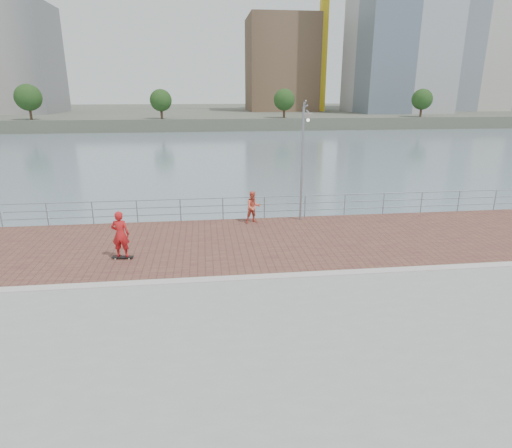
{
  "coord_description": "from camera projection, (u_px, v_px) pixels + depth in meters",
  "views": [
    {
      "loc": [
        -1.85,
        -13.22,
        6.13
      ],
      "look_at": [
        0.0,
        2.0,
        1.3
      ],
      "focal_mm": 30.0,
      "sensor_mm": 36.0,
      "label": 1
    }
  ],
  "objects": [
    {
      "name": "guardrail",
      "position": [
        244.0,
        205.0,
        20.99
      ],
      "size": [
        39.06,
        0.06,
        1.13
      ],
      "color": "#8C9EA8",
      "rests_on": "brick_lane"
    },
    {
      "name": "bystander",
      "position": [
        253.0,
        207.0,
        20.34
      ],
      "size": [
        0.86,
        0.73,
        1.53
      ],
      "primitive_type": "imported",
      "rotation": [
        0.0,
        0.0,
        0.23
      ],
      "color": "#E35B43",
      "rests_on": "brick_lane"
    },
    {
      "name": "curb",
      "position": [
        263.0,
        277.0,
        14.57
      ],
      "size": [
        40.0,
        0.4,
        0.06
      ],
      "primitive_type": "cube",
      "color": "#B7B5AD",
      "rests_on": "seawall"
    },
    {
      "name": "seawall",
      "position": [
        292.0,
        404.0,
        10.14
      ],
      "size": [
        40.0,
        24.0,
        2.0
      ],
      "primitive_type": "cube",
      "color": "gray",
      "rests_on": "ground"
    },
    {
      "name": "street_lamp",
      "position": [
        305.0,
        142.0,
        19.51
      ],
      "size": [
        0.4,
        1.15,
        5.43
      ],
      "color": "gray",
      "rests_on": "brick_lane"
    },
    {
      "name": "skateboard",
      "position": [
        123.0,
        257.0,
        16.15
      ],
      "size": [
        0.82,
        0.29,
        0.09
      ],
      "rotation": [
        0.0,
        0.0,
        -0.12
      ],
      "color": "black",
      "rests_on": "brick_lane"
    },
    {
      "name": "skyline",
      "position": [
        334.0,
        18.0,
        109.8
      ],
      "size": [
        233.0,
        41.0,
        61.98
      ],
      "color": "#ADA38E",
      "rests_on": "far_shore"
    },
    {
      "name": "water",
      "position": [
        263.0,
        329.0,
        15.18
      ],
      "size": [
        400.0,
        400.0,
        0.0
      ],
      "primitive_type": "plane",
      "color": "slate",
      "rests_on": "ground"
    },
    {
      "name": "brick_lane",
      "position": [
        251.0,
        242.0,
        17.98
      ],
      "size": [
        40.0,
        6.8,
        0.02
      ],
      "primitive_type": "cube",
      "color": "brown",
      "rests_on": "seawall"
    },
    {
      "name": "skateboarder",
      "position": [
        120.0,
        234.0,
        15.88
      ],
      "size": [
        0.69,
        0.5,
        1.78
      ],
      "primitive_type": "imported",
      "rotation": [
        0.0,
        0.0,
        3.03
      ],
      "color": "red",
      "rests_on": "skateboard"
    },
    {
      "name": "far_shore",
      "position": [
        208.0,
        113.0,
        130.78
      ],
      "size": [
        320.0,
        95.0,
        2.5
      ],
      "primitive_type": "cube",
      "color": "#4C5142",
      "rests_on": "ground"
    },
    {
      "name": "shoreline_trees",
      "position": [
        137.0,
        99.0,
        84.47
      ],
      "size": [
        109.64,
        5.03,
        6.71
      ],
      "color": "#473323",
      "rests_on": "far_shore"
    }
  ]
}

